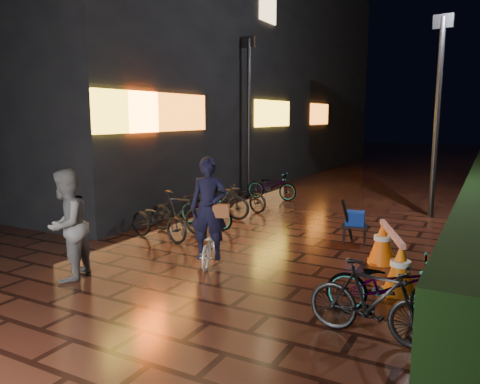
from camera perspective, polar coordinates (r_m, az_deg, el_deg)
The scene contains 10 objects.
ground at distance 7.56m, azimuth -0.63°, elevation -10.14°, with size 80.00×80.00×0.00m, color #381911.
bystander_person at distance 7.64m, azimuth -20.40°, elevation -3.80°, with size 0.84×0.65×1.72m, color #5A5A5C.
storefront_block at distance 22.05m, azimuth -7.99°, elevation 14.32°, with size 12.09×22.00×9.00m.
lamp_post_hedge at distance 12.56m, azimuth 22.94°, elevation 9.37°, with size 0.47×0.17×4.90m.
lamp_post_sf at distance 14.46m, azimuth 1.09°, elevation 9.89°, with size 0.46×0.13×4.86m.
cyclist at distance 7.94m, azimuth -3.71°, elevation -4.05°, with size 0.86×1.36×1.85m.
traffic_barrier at distance 7.75m, azimuth 17.86°, elevation -7.19°, with size 1.05×1.84×0.76m.
cart_assembly at distance 9.52m, azimuth 13.75°, elevation -3.34°, with size 0.56×0.59×0.93m.
parked_bikes_storefront at distance 11.47m, azimuth -2.60°, elevation -1.26°, with size 1.88×6.09×0.91m.
parked_bikes_hedge at distance 5.94m, azimuth 16.91°, elevation -11.64°, with size 1.63×1.38×0.91m.
Camera 1 is at (3.46, -6.24, 2.50)m, focal length 35.00 mm.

